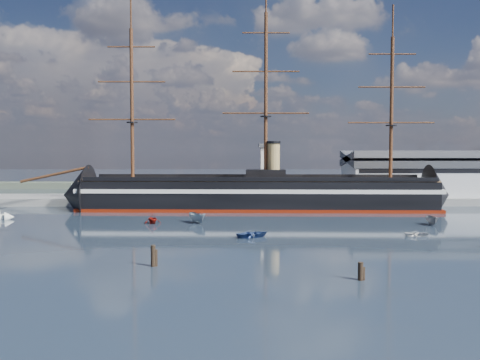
{
  "coord_description": "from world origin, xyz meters",
  "views": [
    {
      "loc": [
        -5.38,
        -76.4,
        15.37
      ],
      "look_at": [
        -4.91,
        35.0,
        9.0
      ],
      "focal_mm": 40.0,
      "sensor_mm": 36.0,
      "label": 1
    }
  ],
  "objects": [
    {
      "name": "piling_near_mid",
      "position": [
        9.06,
        -14.44,
        0.0
      ],
      "size": [
        0.64,
        0.64,
        2.85
      ],
      "primitive_type": "cylinder",
      "color": "black",
      "rests_on": "ground"
    },
    {
      "name": "motorboat_c",
      "position": [
        34.19,
        31.43,
        0.0
      ],
      "size": [
        5.8,
        2.38,
        2.28
      ],
      "primitive_type": "imported",
      "rotation": [
        0.0,
        0.0,
        -0.05
      ],
      "color": "slate",
      "rests_on": "ground"
    },
    {
      "name": "motorboat_a",
      "position": [
        -13.84,
        34.47,
        0.0
      ],
      "size": [
        7.22,
        5.6,
        2.75
      ],
      "primitive_type": "imported",
      "rotation": [
        0.0,
        0.0,
        0.52
      ],
      "color": "slate",
      "rests_on": "ground"
    },
    {
      "name": "quay_tower",
      "position": [
        3.0,
        73.0,
        9.75
      ],
      "size": [
        5.0,
        5.0,
        15.0
      ],
      "color": "silver",
      "rests_on": "ground"
    },
    {
      "name": "motorboat_d",
      "position": [
        -23.13,
        33.94,
        0.0
      ],
      "size": [
        6.88,
        4.98,
        2.31
      ],
      "primitive_type": "imported",
      "rotation": [
        0.0,
        0.0,
        0.4
      ],
      "color": "maroon",
      "rests_on": "ground"
    },
    {
      "name": "warehouse",
      "position": [
        58.0,
        80.0,
        7.98
      ],
      "size": [
        63.0,
        21.0,
        11.6
      ],
      "color": "#B7BABC",
      "rests_on": "ground"
    },
    {
      "name": "ground",
      "position": [
        0.0,
        40.0,
        0.0
      ],
      "size": [
        600.0,
        600.0,
        0.0
      ],
      "primitive_type": "plane",
      "color": "#1E2D40",
      "rests_on": "ground"
    },
    {
      "name": "motorboat_b",
      "position": [
        -2.7,
        16.55,
        0.0
      ],
      "size": [
        2.98,
        3.93,
        1.71
      ],
      "primitive_type": "imported",
      "rotation": [
        0.0,
        0.0,
        2.05
      ],
      "color": "navy",
      "rests_on": "ground"
    },
    {
      "name": "piling_near_left",
      "position": [
        -16.51,
        -6.93,
        0.0
      ],
      "size": [
        0.64,
        0.64,
        3.53
      ],
      "primitive_type": "cylinder",
      "color": "black",
      "rests_on": "ground"
    },
    {
      "name": "motorboat_e",
      "position": [
        26.47,
        17.33,
        0.0
      ],
      "size": [
        1.22,
        2.72,
        1.24
      ],
      "primitive_type": "imported",
      "rotation": [
        0.0,
        0.0,
        1.51
      ],
      "color": "silver",
      "rests_on": "ground"
    },
    {
      "name": "quay",
      "position": [
        10.0,
        76.0,
        0.0
      ],
      "size": [
        180.0,
        18.0,
        2.0
      ],
      "primitive_type": "cube",
      "color": "slate",
      "rests_on": "ground"
    },
    {
      "name": "warship",
      "position": [
        -1.98,
        60.0,
        4.04
      ],
      "size": [
        113.15,
        19.39,
        53.94
      ],
      "rotation": [
        0.0,
        0.0,
        -0.04
      ],
      "color": "black",
      "rests_on": "ground"
    }
  ]
}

